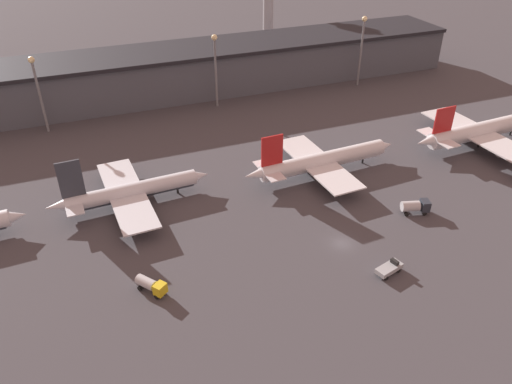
{
  "coord_description": "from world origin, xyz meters",
  "views": [
    {
      "loc": [
        -45.53,
        -67.83,
        63.27
      ],
      "look_at": [
        -12.53,
        15.83,
        6.0
      ],
      "focal_mm": 35.0,
      "sensor_mm": 36.0,
      "label": 1
    }
  ],
  "objects": [
    {
      "name": "ground",
      "position": [
        0.0,
        0.0,
        0.0
      ],
      "size": [
        600.0,
        600.0,
        0.0
      ],
      "primitive_type": "plane",
      "color": "#423F44"
    },
    {
      "name": "terminal_building",
      "position": [
        0.0,
        93.12,
        7.59
      ],
      "size": [
        178.52,
        23.81,
        15.07
      ],
      "color": "#4C515B",
      "rests_on": "ground"
    },
    {
      "name": "airplane_1",
      "position": [
        -37.16,
        30.4,
        3.24
      ],
      "size": [
        36.56,
        31.84,
        13.64
      ],
      "rotation": [
        0.0,
        0.0,
        0.05
      ],
      "color": "silver",
      "rests_on": "ground"
    },
    {
      "name": "airplane_2",
      "position": [
        9.4,
        26.88,
        3.48
      ],
      "size": [
        42.06,
        29.97,
        13.1
      ],
      "rotation": [
        0.0,
        0.0,
        0.05
      ],
      "color": "silver",
      "rests_on": "ground"
    },
    {
      "name": "airplane_3",
      "position": [
        57.54,
        25.49,
        3.87
      ],
      "size": [
        43.75,
        34.46,
        13.21
      ],
      "rotation": [
        0.0,
        0.0,
        0.05
      ],
      "color": "silver",
      "rests_on": "ground"
    },
    {
      "name": "service_vehicle_0",
      "position": [
        -38.73,
        0.4,
        1.6
      ],
      "size": [
        5.22,
        6.07,
        2.74
      ],
      "rotation": [
        0.0,
        0.0,
        -0.93
      ],
      "color": "gold",
      "rests_on": "ground"
    },
    {
      "name": "service_vehicle_1",
      "position": [
        3.75,
        -10.96,
        1.14
      ],
      "size": [
        5.92,
        3.66,
        2.44
      ],
      "rotation": [
        0.0,
        0.0,
        0.26
      ],
      "color": "#9EA3A8",
      "rests_on": "ground"
    },
    {
      "name": "service_vehicle_2",
      "position": [
        20.36,
        3.71,
        1.79
      ],
      "size": [
        6.52,
        4.05,
        3.08
      ],
      "rotation": [
        0.0,
        0.0,
        -0.29
      ],
      "color": "#282D38",
      "rests_on": "ground"
    },
    {
      "name": "lamp_post_0",
      "position": [
        -53.36,
        77.72,
        14.28
      ],
      "size": [
        1.8,
        1.8,
        22.08
      ],
      "color": "slate",
      "rests_on": "ground"
    },
    {
      "name": "lamp_post_1",
      "position": [
        -1.63,
        77.72,
        14.73
      ],
      "size": [
        1.8,
        1.8,
        22.89
      ],
      "color": "slate",
      "rests_on": "ground"
    },
    {
      "name": "lamp_post_2",
      "position": [
        50.76,
        77.72,
        15.23
      ],
      "size": [
        1.8,
        1.8,
        23.78
      ],
      "color": "slate",
      "rests_on": "ground"
    }
  ]
}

